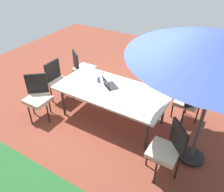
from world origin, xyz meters
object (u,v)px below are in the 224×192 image
Objects in this scene: dining_table at (112,92)px; cup at (99,80)px; chair_southwest at (189,101)px; chair_northwest at (168,148)px; laptop at (109,85)px; chair_southeast at (82,67)px; chair_northeast at (38,95)px; chair_east at (59,80)px; patio_umbrella at (223,47)px.

cup is (0.39, -0.11, 0.10)m from dining_table.
chair_southwest reaches higher than cup.
chair_northwest is 2.43× the size of laptop.
chair_southeast is (1.36, -0.78, -0.16)m from dining_table.
dining_table is 5.60× the size of laptop.
chair_southeast is (2.74, -0.05, 0.00)m from chair_southwest.
dining_table is 1.56m from chair_southwest.
chair_southeast is 1.46m from laptop.
chair_northeast is 0.71m from chair_east.
chair_southwest is at bearing -143.80° from chair_southeast.
chair_east and chair_southwest have the same top height.
cup is (-0.98, -0.83, 0.26)m from chair_northeast.
chair_northeast is at bearing 65.79° from laptop.
chair_northwest is 1.44m from chair_southwest.
chair_northwest reaches higher than laptop.
chair_northeast is 1.00× the size of chair_east.
dining_table is at bearing -89.14° from chair_east.
patio_umbrella is at bearing 172.24° from cup.
laptop is at bearing 171.47° from cup.
chair_southeast reaches higher than laptop.
dining_table is 2.30× the size of chair_east.
cup is at bearing 0.13° from chair_northeast.
chair_northeast is 8.85× the size of cup.
chair_northwest is at bearing -172.73° from laptop.
cup is at bearing -177.29° from chair_southeast.
chair_northeast and chair_southwest have the same top height.
cup reaches higher than dining_table.
patio_umbrella reaches higher than chair_northeast.
chair_southeast is 2.43× the size of laptop.
chair_east reaches higher than cup.
laptop is at bearing -27.26° from chair_southwest.
chair_northwest is (0.32, 0.53, -1.54)m from patio_umbrella.
dining_table is 20.36× the size of cup.
cup is at bearing -158.33° from chair_northwest.
dining_table is at bearing -172.42° from chair_southeast.
cup is (1.77, 0.61, 0.26)m from chair_southwest.
chair_east is 1.00× the size of chair_southwest.
chair_east is 2.43× the size of laptop.
dining_table is 0.16m from laptop.
laptop is 0.29m from cup.
chair_northwest is 1.75m from laptop.
patio_umbrella is 3.55m from chair_east.
chair_southeast is 1.20m from cup.
chair_southeast is at bearing -17.11° from patio_umbrella.
cup is (-0.97, 0.67, 0.26)m from chair_southeast.
patio_umbrella is at bearing -92.77° from chair_east.
laptop is (-1.33, -0.08, 0.25)m from chair_east.
chair_northeast is (1.37, 0.72, -0.16)m from dining_table.
cup is (1.84, -0.82, 0.26)m from chair_northwest.
chair_northwest is (-1.44, 0.71, -0.16)m from dining_table.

